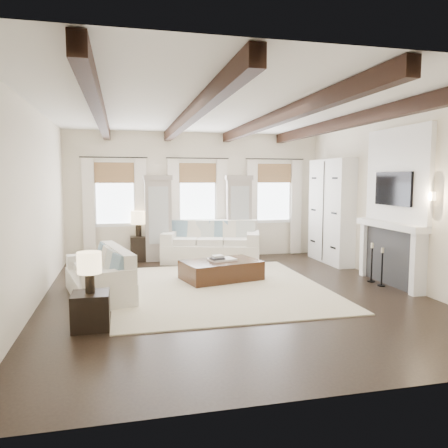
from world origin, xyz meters
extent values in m
plane|color=black|center=(0.00, 0.00, 0.00)|extent=(7.50, 7.50, 0.00)
cube|color=white|center=(0.00, 3.75, 1.60)|extent=(6.50, 0.04, 3.20)
cube|color=white|center=(0.00, -3.75, 1.60)|extent=(6.50, 0.04, 3.20)
cube|color=white|center=(-3.25, 0.00, 1.60)|extent=(0.04, 7.50, 3.20)
cube|color=white|center=(3.25, 0.00, 1.60)|extent=(0.04, 7.50, 3.20)
cube|color=white|center=(0.00, 0.00, 3.20)|extent=(6.50, 7.50, 0.04)
cube|color=black|center=(-2.20, 0.00, 3.08)|extent=(0.16, 7.40, 0.22)
cube|color=black|center=(-0.75, 0.00, 3.08)|extent=(0.16, 7.40, 0.22)
cube|color=black|center=(0.75, 0.00, 3.08)|extent=(0.16, 7.40, 0.22)
cube|color=black|center=(2.20, 0.00, 3.08)|extent=(0.16, 7.40, 0.22)
cube|color=white|center=(-2.05, 3.72, 1.65)|extent=(0.90, 0.03, 1.45)
cube|color=olive|center=(-2.05, 3.66, 2.18)|extent=(0.94, 0.04, 0.50)
cube|color=white|center=(-2.67, 3.62, 1.27)|extent=(0.28, 0.08, 2.50)
cube|color=white|center=(-1.43, 3.62, 1.27)|extent=(0.28, 0.08, 2.50)
cylinder|color=black|center=(-2.05, 3.61, 2.55)|extent=(1.60, 0.02, 0.02)
cube|color=white|center=(0.00, 3.72, 1.65)|extent=(0.90, 0.03, 1.45)
cube|color=olive|center=(0.00, 3.66, 2.18)|extent=(0.94, 0.04, 0.50)
cube|color=white|center=(-0.62, 3.62, 1.27)|extent=(0.28, 0.08, 2.50)
cube|color=white|center=(0.62, 3.62, 1.27)|extent=(0.28, 0.08, 2.50)
cylinder|color=black|center=(0.00, 3.61, 2.55)|extent=(1.60, 0.02, 0.02)
cube|color=white|center=(2.05, 3.72, 1.65)|extent=(0.90, 0.03, 1.45)
cube|color=olive|center=(2.05, 3.66, 2.18)|extent=(0.94, 0.04, 0.50)
cube|color=white|center=(1.43, 3.62, 1.27)|extent=(0.28, 0.08, 2.50)
cube|color=white|center=(2.67, 3.62, 1.27)|extent=(0.28, 0.08, 2.50)
cylinder|color=black|center=(2.05, 3.61, 2.55)|extent=(1.60, 0.02, 0.02)
cube|color=#A69B92|center=(-1.02, 3.53, 1.00)|extent=(0.64, 0.38, 2.00)
cube|color=#B2B7BA|center=(-1.02, 3.33, 1.15)|extent=(0.48, 0.02, 1.40)
cube|color=#A69B92|center=(-1.02, 3.53, 2.06)|extent=(0.70, 0.42, 0.12)
cube|color=#A69B92|center=(1.02, 3.53, 1.00)|extent=(0.64, 0.38, 2.00)
cube|color=#B2B7BA|center=(1.02, 3.33, 1.15)|extent=(0.48, 0.02, 1.40)
cube|color=#A69B92|center=(1.02, 3.53, 2.06)|extent=(0.70, 0.42, 0.12)
cube|color=#262628|center=(3.16, 0.00, 0.55)|extent=(0.18, 1.50, 1.10)
cube|color=black|center=(3.13, 0.00, 0.40)|extent=(0.10, 0.90, 0.70)
cube|color=white|center=(3.12, -0.82, 0.55)|extent=(0.26, 0.14, 1.10)
cube|color=white|center=(3.12, 0.82, 0.55)|extent=(0.26, 0.14, 1.10)
cube|color=white|center=(3.09, 0.00, 1.16)|extent=(0.32, 1.90, 0.12)
cube|color=white|center=(3.20, 0.00, 2.10)|extent=(0.10, 1.90, 1.80)
cube|color=black|center=(3.13, 0.00, 1.85)|extent=(0.07, 1.10, 0.64)
cylinder|color=#FFD899|center=(3.15, -1.05, 1.75)|extent=(0.10, 0.10, 0.14)
cube|color=silver|center=(3.05, 2.35, 1.25)|extent=(0.40, 1.70, 2.50)
cube|color=black|center=(2.84, 2.35, 1.25)|extent=(0.01, 0.02, 2.40)
cube|color=beige|center=(-0.16, 0.47, 0.01)|extent=(3.85, 4.25, 0.02)
cube|color=white|center=(0.22, 3.05, 0.22)|extent=(2.54, 1.68, 0.44)
cube|color=white|center=(0.34, 3.44, 0.72)|extent=(2.20, 0.87, 0.56)
cube|color=white|center=(-0.76, 3.34, 0.59)|extent=(0.56, 1.04, 0.29)
cube|color=white|center=(1.20, 2.76, 0.59)|extent=(0.56, 1.04, 0.29)
cube|color=white|center=(-0.41, 3.18, 0.52)|extent=(0.79, 0.82, 0.16)
cube|color=white|center=(0.20, 3.00, 0.52)|extent=(0.79, 0.82, 0.16)
cube|color=white|center=(0.82, 2.81, 0.52)|extent=(0.79, 0.82, 0.16)
cube|color=#61879C|center=(-0.52, 3.50, 0.76)|extent=(0.52, 0.37, 0.49)
cube|color=silver|center=(-0.20, 3.40, 0.76)|extent=(0.52, 0.37, 0.49)
cube|color=silver|center=(0.12, 3.31, 0.76)|extent=(0.52, 0.37, 0.49)
cube|color=#61879C|center=(0.44, 3.21, 0.76)|extent=(0.52, 0.37, 0.49)
cube|color=silver|center=(0.76, 3.11, 0.76)|extent=(0.52, 0.37, 0.49)
cube|color=silver|center=(1.08, 3.02, 0.76)|extent=(0.52, 0.37, 0.49)
cube|color=white|center=(-2.32, 0.41, 0.19)|extent=(1.30, 2.10, 0.37)
cube|color=white|center=(-1.99, 0.49, 0.60)|extent=(0.62, 1.85, 0.46)
cube|color=white|center=(-2.51, 1.24, 0.49)|extent=(0.87, 0.42, 0.24)
cube|color=white|center=(-2.12, -0.42, 0.49)|extent=(0.87, 0.42, 0.24)
cube|color=white|center=(-2.48, 0.92, 0.44)|extent=(0.66, 0.63, 0.13)
cube|color=white|center=(-2.36, 0.40, 0.44)|extent=(0.66, 0.63, 0.13)
cube|color=white|center=(-2.24, -0.13, 0.44)|extent=(0.66, 0.63, 0.13)
cube|color=#61879C|center=(-2.30, 1.13, 0.63)|extent=(0.29, 0.43, 0.41)
cube|color=silver|center=(-2.19, 0.68, 0.63)|extent=(0.29, 0.43, 0.41)
cube|color=silver|center=(-2.09, 0.22, 0.63)|extent=(0.29, 0.43, 0.41)
cube|color=#61879C|center=(-1.98, -0.23, 0.63)|extent=(0.29, 0.43, 0.41)
cube|color=black|center=(0.02, 1.10, 0.20)|extent=(1.68, 1.27, 0.39)
cube|color=white|center=(0.06, 1.14, 0.41)|extent=(0.58, 0.49, 0.04)
cube|color=#262628|center=(-0.06, 1.06, 0.45)|extent=(0.30, 0.26, 0.04)
cube|color=beige|center=(-0.04, 1.13, 0.49)|extent=(0.25, 0.22, 0.03)
cube|color=black|center=(-2.34, -1.27, 0.25)|extent=(0.50, 0.50, 0.50)
cylinder|color=black|center=(-2.34, -1.27, 0.63)|extent=(0.13, 0.13, 0.27)
cylinder|color=#F9D89E|center=(-2.34, -1.27, 0.91)|extent=(0.33, 0.33, 0.29)
cube|color=black|center=(-1.50, 3.58, 0.31)|extent=(0.41, 0.41, 0.61)
cylinder|color=black|center=(-1.50, 3.58, 0.77)|extent=(0.14, 0.14, 0.31)
cylinder|color=#F9D89E|center=(-1.50, 3.58, 1.08)|extent=(0.37, 0.37, 0.33)
cylinder|color=black|center=(2.90, -0.07, 0.01)|extent=(0.15, 0.15, 0.02)
cylinder|color=black|center=(2.90, -0.07, 0.33)|extent=(0.03, 0.03, 0.65)
cylinder|color=beige|center=(2.90, -0.07, 0.69)|extent=(0.06, 0.06, 0.09)
cylinder|color=black|center=(2.90, 0.28, 0.01)|extent=(0.16, 0.16, 0.02)
cylinder|color=black|center=(2.90, 0.28, 0.34)|extent=(0.03, 0.03, 0.69)
cylinder|color=beige|center=(2.90, 0.28, 0.73)|extent=(0.06, 0.06, 0.10)
camera|label=1|loc=(-1.89, -7.33, 2.05)|focal=35.00mm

